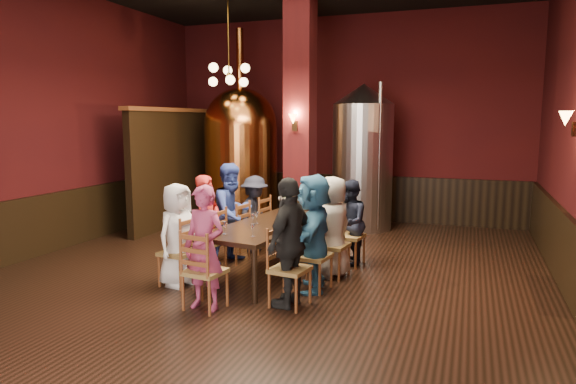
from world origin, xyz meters
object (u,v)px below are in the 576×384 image
(copper_kettle, at_px, (241,154))
(steel_vessel, at_px, (363,157))
(person_0, at_px, (178,235))
(person_2, at_px, (233,213))
(person_1, at_px, (208,224))
(rose_vase, at_px, (284,201))
(dining_table, at_px, (269,228))

(copper_kettle, relative_size, steel_vessel, 1.39)
(person_0, relative_size, person_2, 0.89)
(person_1, relative_size, rose_vase, 4.59)
(person_2, distance_m, copper_kettle, 3.19)
(copper_kettle, distance_m, steel_vessel, 2.60)
(dining_table, relative_size, steel_vessel, 0.85)
(dining_table, distance_m, rose_vase, 0.85)
(person_1, xyz_separation_m, rose_vase, (0.82, 1.02, 0.23))
(dining_table, relative_size, person_2, 1.61)
(person_0, height_order, person_1, person_1)
(dining_table, height_order, person_0, person_0)
(person_1, height_order, steel_vessel, steel_vessel)
(dining_table, distance_m, person_2, 0.92)
(dining_table, xyz_separation_m, rose_vase, (-0.07, 0.81, 0.27))
(dining_table, distance_m, copper_kettle, 3.94)
(person_0, bearing_deg, steel_vessel, -7.37)
(person_2, bearing_deg, steel_vessel, -1.26)
(dining_table, bearing_deg, rose_vase, 102.76)
(dining_table, distance_m, person_1, 0.91)
(person_2, distance_m, rose_vase, 0.83)
(dining_table, xyz_separation_m, person_0, (-0.98, -0.88, 0.01))
(person_1, distance_m, steel_vessel, 4.19)
(copper_kettle, relative_size, rose_vase, 13.09)
(person_1, relative_size, steel_vessel, 0.49)
(person_2, bearing_deg, person_0, -165.14)
(person_2, relative_size, copper_kettle, 0.38)
(person_0, distance_m, copper_kettle, 4.38)
(person_1, bearing_deg, dining_table, -73.44)
(dining_table, bearing_deg, copper_kettle, 128.46)
(steel_vessel, bearing_deg, person_0, -109.42)
(dining_table, relative_size, person_1, 1.74)
(dining_table, xyz_separation_m, person_1, (-0.89, -0.21, 0.03))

